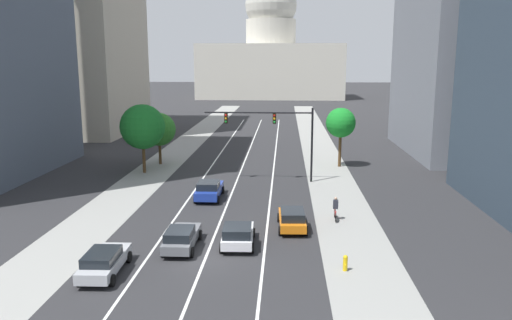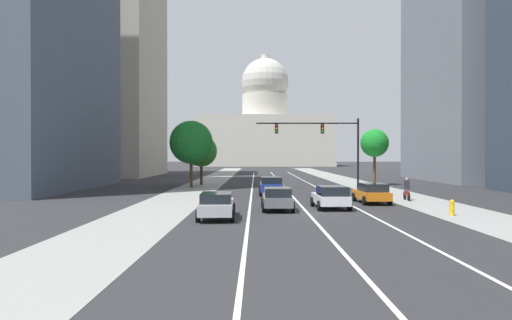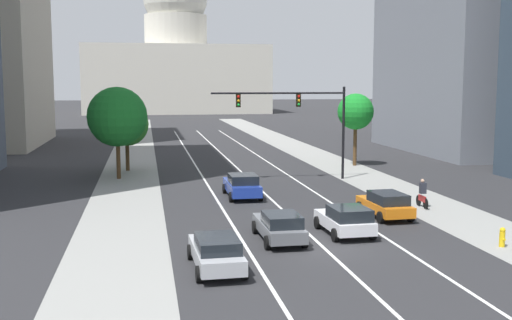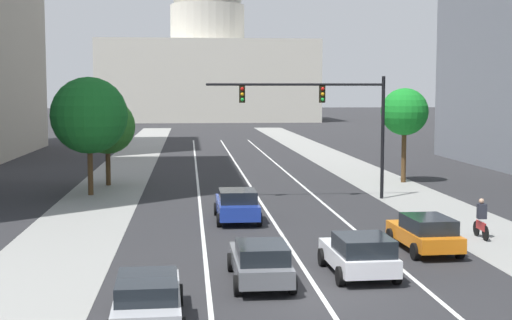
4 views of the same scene
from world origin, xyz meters
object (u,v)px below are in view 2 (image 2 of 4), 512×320
car_white (330,197)px  street_tree_near_left (200,151)px  car_orange (370,193)px  traffic_signal_mast (324,137)px  cyclist (405,189)px  street_tree_mid_left (190,142)px  fire_hydrant (450,207)px  car_blue (270,186)px  capitol_building (264,128)px  street_tree_near_right (373,143)px  car_gray (276,198)px  car_silver (215,205)px

car_white → street_tree_near_left: (-11.05, 24.85, 3.13)m
car_orange → traffic_signal_mast: bearing=2.8°
cyclist → street_tree_mid_left: (-18.23, 14.67, 3.93)m
car_white → fire_hydrant: 7.15m
traffic_signal_mast → street_tree_near_left: (-13.21, 7.47, -1.29)m
car_white → car_blue: size_ratio=0.87×
traffic_signal_mast → street_tree_near_left: size_ratio=1.79×
capitol_building → street_tree_near_right: size_ratio=6.75×
car_gray → street_tree_mid_left: size_ratio=0.64×
car_white → street_tree_mid_left: size_ratio=0.57×
capitol_building → traffic_signal_mast: bearing=-88.0°
car_white → car_blue: 11.39m
car_gray → street_tree_mid_left: bearing=20.8°
car_silver → street_tree_near_right: (15.73, 29.22, 4.05)m
car_white → car_gray: car_white is taller
car_silver → car_gray: car_gray is taller
car_silver → traffic_signal_mast: bearing=-24.1°
car_blue → car_orange: bearing=-137.3°
car_silver → car_gray: size_ratio=1.03×
capitol_building → car_orange: capitol_building is taller
car_orange → street_tree_mid_left: 22.98m
car_blue → fire_hydrant: (9.72, -14.25, -0.33)m
street_tree_near_left → street_tree_near_right: 19.95m
car_white → street_tree_near_left: 27.37m
car_blue → traffic_signal_mast: bearing=-40.8°
street_tree_near_right → street_tree_mid_left: 20.93m
car_blue → traffic_signal_mast: 9.65m
car_blue → traffic_signal_mast: traffic_signal_mast is taller
car_white → car_blue: car_blue is taller
cyclist → capitol_building: bearing=5.3°
car_blue → street_tree_near_right: street_tree_near_right is taller
car_white → car_gray: (-3.43, -0.63, -0.03)m
capitol_building → cyclist: size_ratio=25.26×
car_blue → cyclist: size_ratio=2.73×
fire_hydrant → cyclist: (0.32, 9.09, 0.39)m
capitol_building → street_tree_near_right: (10.59, -102.53, -7.68)m
fire_hydrant → traffic_signal_mast: bearing=101.2°
fire_hydrant → street_tree_near_left: bearing=121.6°
car_white → car_orange: bearing=-46.6°
car_white → traffic_signal_mast: bearing=-9.1°
cyclist → street_tree_mid_left: bearing=52.6°
capitol_building → fire_hydrant: (8.01, -130.53, -12.01)m
car_silver → car_white: bearing=-57.9°
capitol_building → car_gray: (-1.71, -127.78, -11.73)m
capitol_building → fire_hydrant: bearing=-86.5°
traffic_signal_mast → street_tree_near_right: 9.88m
capitol_building → cyclist: 122.28m
car_white → car_blue: bearing=15.6°
street_tree_near_left → street_tree_mid_left: bearing=-97.2°
car_orange → car_gray: car_orange is taller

